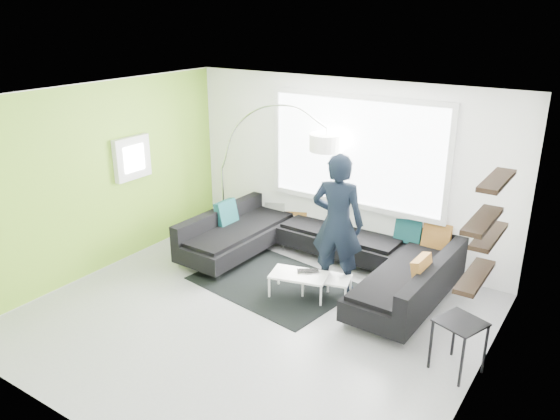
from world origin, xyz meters
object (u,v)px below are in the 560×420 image
at_px(laptop, 308,272).
at_px(arc_lamp, 222,168).
at_px(sectional_sofa, 318,252).
at_px(side_table, 458,346).
at_px(person, 337,223).
at_px(coffee_table, 313,285).

bearing_deg(laptop, arc_lamp, 118.97).
distance_m(sectional_sofa, laptop, 0.66).
distance_m(side_table, laptop, 2.31).
bearing_deg(side_table, person, 154.57).
height_order(side_table, laptop, side_table).
height_order(arc_lamp, person, arc_lamp).
xyz_separation_m(side_table, person, (-2.01, 0.95, 0.68)).
xyz_separation_m(coffee_table, laptop, (-0.07, -0.01, 0.18)).
bearing_deg(laptop, coffee_table, -24.73).
bearing_deg(laptop, side_table, -50.61).
distance_m(side_table, person, 2.32).
bearing_deg(coffee_table, laptop, 176.74).
bearing_deg(side_table, laptop, 165.60).
height_order(side_table, person, person).
distance_m(coffee_table, person, 0.92).
distance_m(sectional_sofa, side_table, 2.73).
bearing_deg(side_table, sectional_sofa, 153.79).
bearing_deg(sectional_sofa, side_table, -24.42).
distance_m(coffee_table, laptop, 0.19).
relative_size(arc_lamp, laptop, 6.73).
height_order(arc_lamp, laptop, arc_lamp).
bearing_deg(arc_lamp, laptop, -25.45).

